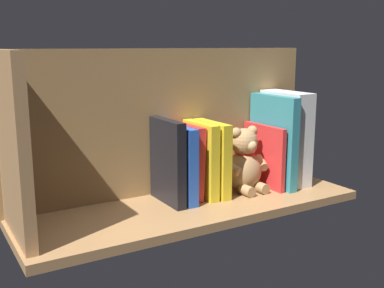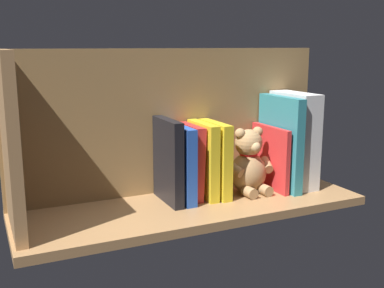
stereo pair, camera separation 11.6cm
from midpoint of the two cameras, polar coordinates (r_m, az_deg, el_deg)
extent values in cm
cube|color=#A87A4C|center=(120.40, 2.78, -7.67)|extent=(87.48, 29.03, 2.20)
cube|color=olive|center=(126.05, 0.28, 2.75)|extent=(87.48, 1.50, 38.29)
cube|color=#A87A4C|center=(102.93, -18.15, 0.07)|extent=(2.40, 23.03, 38.29)
cube|color=silver|center=(136.55, 14.59, 0.51)|extent=(6.03, 16.69, 26.30)
cube|color=teal|center=(133.03, 13.06, 0.14)|extent=(2.60, 18.10, 25.59)
cube|color=red|center=(132.77, 11.89, -1.64)|extent=(1.35, 16.84, 17.41)
ellipsoid|color=tan|center=(129.05, 9.35, -3.45)|extent=(10.59, 9.55, 10.77)
sphere|color=tan|center=(127.16, 9.47, 0.10)|extent=(7.40, 7.40, 7.40)
sphere|color=tan|center=(128.29, 10.51, 1.42)|extent=(2.86, 2.86, 2.86)
sphere|color=tan|center=(125.01, 8.49, 1.22)|extent=(2.86, 2.86, 2.86)
sphere|color=tan|center=(124.83, 10.32, -0.42)|extent=(2.86, 2.86, 2.86)
cylinder|color=tan|center=(130.59, 11.53, -2.50)|extent=(4.01, 5.81, 3.98)
cylinder|color=tan|center=(124.60, 7.85, -3.06)|extent=(4.34, 5.85, 3.98)
cylinder|color=tan|center=(128.12, 11.38, -5.49)|extent=(3.02, 4.15, 2.86)
cylinder|color=tan|center=(125.26, 9.64, -5.82)|extent=(3.02, 4.15, 2.86)
torus|color=red|center=(127.78, 9.42, -1.20)|extent=(5.10, 5.10, 0.84)
cube|color=yellow|center=(124.42, 5.46, -1.83)|extent=(2.73, 14.63, 19.55)
cube|color=yellow|center=(122.96, 4.04, -1.96)|extent=(2.58, 14.19, 19.63)
cube|color=red|center=(122.23, 2.52, -2.15)|extent=(3.19, 12.54, 19.18)
cube|color=blue|center=(119.78, 1.35, -2.37)|extent=(2.77, 14.76, 19.34)
cube|color=black|center=(118.13, -0.12, -2.10)|extent=(2.50, 14.77, 21.23)
camera|label=1|loc=(0.06, -87.14, 0.60)|focal=44.15mm
camera|label=2|loc=(0.06, 92.86, -0.60)|focal=44.15mm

